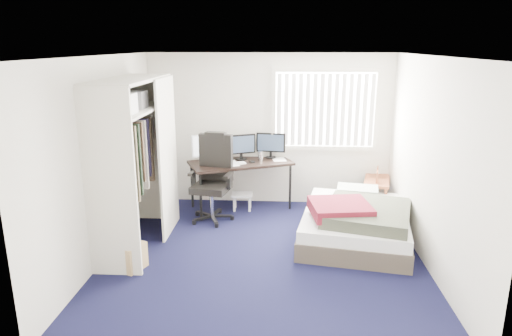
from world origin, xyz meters
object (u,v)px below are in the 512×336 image
at_px(nightstand, 377,183).
at_px(bed, 356,221).
at_px(office_chair, 213,187).
at_px(desk, 240,160).

bearing_deg(nightstand, bed, -112.58).
height_order(nightstand, bed, nightstand).
relative_size(office_chair, nightstand, 1.60).
bearing_deg(desk, nightstand, 0.25).
height_order(desk, bed, desk).
bearing_deg(nightstand, office_chair, -169.03).
relative_size(desk, office_chair, 1.33).
height_order(desk, nightstand, desk).
bearing_deg(office_chair, nightstand, 10.97).
bearing_deg(bed, desk, 145.33).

